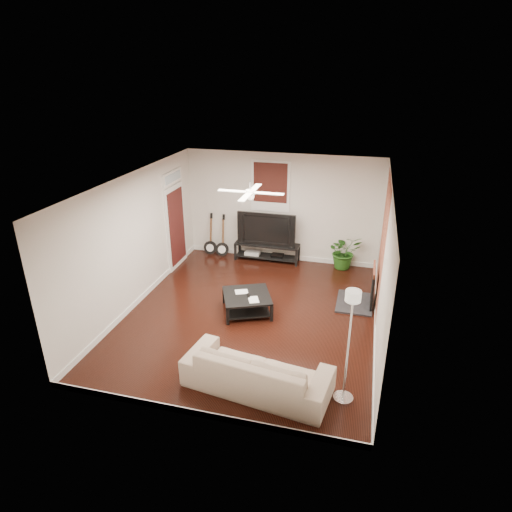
% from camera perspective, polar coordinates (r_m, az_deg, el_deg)
% --- Properties ---
extents(room, '(5.01, 6.01, 2.81)m').
position_cam_1_polar(room, '(8.51, -0.68, 0.51)').
color(room, black).
rests_on(room, ground).
extents(brick_accent, '(0.02, 2.20, 2.80)m').
position_cam_1_polar(brick_accent, '(9.19, 16.18, 1.30)').
color(brick_accent, brown).
rests_on(brick_accent, floor).
extents(fireplace, '(0.80, 1.10, 0.92)m').
position_cam_1_polar(fireplace, '(9.56, 13.83, -3.75)').
color(fireplace, black).
rests_on(fireplace, floor).
extents(window_back, '(1.00, 0.06, 1.30)m').
position_cam_1_polar(window_back, '(11.14, 1.89, 9.05)').
color(window_back, black).
rests_on(window_back, wall_back).
extents(door_left, '(0.08, 1.00, 2.50)m').
position_cam_1_polar(door_left, '(11.05, -10.45, 4.76)').
color(door_left, white).
rests_on(door_left, wall_left).
extents(tv_stand, '(1.69, 0.45, 0.47)m').
position_cam_1_polar(tv_stand, '(11.52, 1.46, 0.55)').
color(tv_stand, black).
rests_on(tv_stand, floor).
extents(tv, '(1.51, 0.20, 0.87)m').
position_cam_1_polar(tv, '(11.30, 1.51, 3.71)').
color(tv, black).
rests_on(tv, tv_stand).
extents(coffee_table, '(1.24, 1.24, 0.40)m').
position_cam_1_polar(coffee_table, '(9.15, -1.20, -6.18)').
color(coffee_table, black).
rests_on(coffee_table, floor).
extents(sofa, '(2.43, 1.24, 0.68)m').
position_cam_1_polar(sofa, '(7.08, 0.14, -14.73)').
color(sofa, '#BDA98D').
rests_on(sofa, floor).
extents(floor_lamp, '(0.35, 0.35, 1.90)m').
position_cam_1_polar(floor_lamp, '(6.66, 11.92, -11.61)').
color(floor_lamp, silver).
rests_on(floor_lamp, floor).
extents(potted_plant, '(1.01, 0.94, 0.90)m').
position_cam_1_polar(potted_plant, '(11.23, 11.45, 0.61)').
color(potted_plant, '#235618').
rests_on(potted_plant, floor).
extents(guitar_left, '(0.37, 0.27, 1.15)m').
position_cam_1_polar(guitar_left, '(11.80, -6.05, 2.77)').
color(guitar_left, black).
rests_on(guitar_left, floor).
extents(guitar_right, '(0.39, 0.31, 1.15)m').
position_cam_1_polar(guitar_right, '(11.66, -4.49, 2.57)').
color(guitar_right, black).
rests_on(guitar_right, floor).
extents(ceiling_fan, '(1.24, 1.24, 0.32)m').
position_cam_1_polar(ceiling_fan, '(8.12, -0.73, 8.33)').
color(ceiling_fan, white).
rests_on(ceiling_fan, ceiling).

